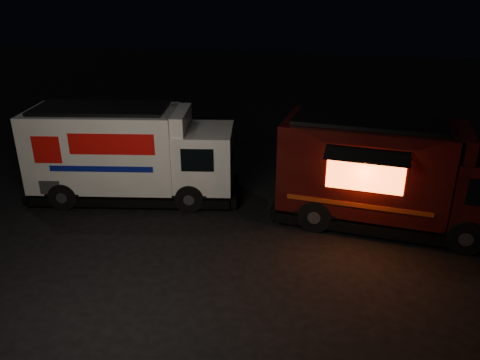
% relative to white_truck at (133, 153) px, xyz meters
% --- Properties ---
extents(ground, '(80.00, 80.00, 0.00)m').
position_rel_white_truck_xyz_m(ground, '(3.44, -3.10, -1.62)').
color(ground, black).
rests_on(ground, ground).
extents(white_truck, '(7.43, 3.51, 3.24)m').
position_rel_white_truck_xyz_m(white_truck, '(0.00, 0.00, 0.00)').
color(white_truck, white).
rests_on(white_truck, ground).
extents(red_truck, '(7.41, 3.45, 3.33)m').
position_rel_white_truck_xyz_m(red_truck, '(8.55, -0.37, 0.05)').
color(red_truck, '#380D0A').
rests_on(red_truck, ground).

